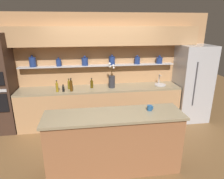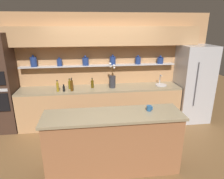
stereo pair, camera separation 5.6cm
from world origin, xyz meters
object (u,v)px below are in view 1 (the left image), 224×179
(coffee_mug, at_px, (150,108))
(refrigerator, at_px, (192,83))
(bottle_oil_1, at_px, (71,84))
(sink_fixture, at_px, (160,84))
(bottle_oil_5, at_px, (57,87))
(flower_vase, at_px, (112,80))
(bottle_sauce_3, at_px, (63,89))
(bottle_spirit_0, at_px, (71,86))
(bottle_oil_4, at_px, (92,84))
(bottle_oil_2, at_px, (69,85))

(coffee_mug, bearing_deg, refrigerator, 44.26)
(bottle_oil_1, bearing_deg, sink_fixture, -1.26)
(bottle_oil_5, bearing_deg, flower_vase, 6.33)
(sink_fixture, distance_m, bottle_oil_5, 2.45)
(bottle_sauce_3, distance_m, coffee_mug, 2.09)
(bottle_oil_1, bearing_deg, bottle_spirit_0, -87.05)
(flower_vase, bearing_deg, bottle_oil_4, 175.59)
(flower_vase, relative_size, coffee_mug, 6.00)
(bottle_oil_1, distance_m, bottle_oil_2, 0.07)
(refrigerator, height_order, flower_vase, refrigerator)
(bottle_oil_1, bearing_deg, bottle_oil_2, -131.56)
(flower_vase, relative_size, bottle_oil_5, 2.35)
(sink_fixture, relative_size, coffee_mug, 2.69)
(sink_fixture, height_order, bottle_oil_1, sink_fixture)
(bottle_oil_2, bearing_deg, bottle_oil_5, -147.02)
(refrigerator, height_order, bottle_oil_2, refrigerator)
(flower_vase, height_order, bottle_oil_5, flower_vase)
(refrigerator, bearing_deg, bottle_oil_1, 178.14)
(bottle_oil_5, bearing_deg, bottle_oil_1, 35.90)
(refrigerator, xyz_separation_m, sink_fixture, (-0.81, 0.05, 0.01))
(bottle_oil_2, distance_m, bottle_oil_4, 0.52)
(bottle_oil_2, xyz_separation_m, bottle_oil_5, (-0.25, -0.16, 0.01))
(bottle_oil_1, distance_m, bottle_sauce_3, 0.28)
(flower_vase, bearing_deg, bottle_sauce_3, -172.33)
(bottle_sauce_3, xyz_separation_m, bottle_oil_4, (0.64, 0.18, 0.02))
(bottle_oil_5, bearing_deg, bottle_oil_4, 12.66)
(sink_fixture, distance_m, bottle_oil_4, 1.67)
(refrigerator, xyz_separation_m, bottle_oil_5, (-3.25, -0.12, 0.09))
(flower_vase, height_order, sink_fixture, flower_vase)
(sink_fixture, bearing_deg, bottle_spirit_0, -175.34)
(sink_fixture, relative_size, bottle_oil_1, 1.11)
(sink_fixture, distance_m, coffee_mug, 1.83)
(flower_vase, xyz_separation_m, coffee_mug, (0.39, -1.60, -0.03))
(bottle_oil_4, xyz_separation_m, bottle_oil_5, (-0.77, -0.17, 0.01))
(sink_fixture, relative_size, bottle_sauce_3, 1.66)
(bottle_spirit_0, bearing_deg, refrigerator, 2.42)
(flower_vase, bearing_deg, bottle_oil_1, 175.36)
(flower_vase, relative_size, bottle_oil_4, 2.56)
(bottle_oil_4, xyz_separation_m, coffee_mug, (0.86, -1.64, 0.05))
(coffee_mug, bearing_deg, flower_vase, 103.66)
(sink_fixture, bearing_deg, bottle_oil_4, 179.78)
(refrigerator, height_order, bottle_spirit_0, refrigerator)
(refrigerator, relative_size, bottle_spirit_0, 6.84)
(sink_fixture, bearing_deg, bottle_oil_2, -179.87)
(bottle_oil_5, height_order, coffee_mug, bottle_oil_5)
(bottle_oil_1, xyz_separation_m, bottle_sauce_3, (-0.16, -0.23, -0.03))
(bottle_oil_1, relative_size, bottle_oil_4, 1.03)
(refrigerator, xyz_separation_m, coffee_mug, (-1.63, -1.59, 0.12))
(bottle_sauce_3, bearing_deg, bottle_oil_4, 16.15)
(flower_vase, height_order, bottle_sauce_3, flower_vase)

